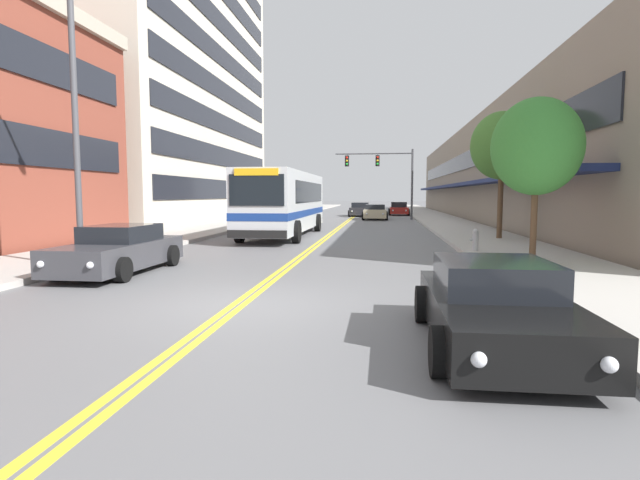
{
  "coord_description": "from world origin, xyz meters",
  "views": [
    {
      "loc": [
        2.7,
        -9.16,
        2.09
      ],
      "look_at": [
        -1.08,
        21.3,
        -0.69
      ],
      "focal_mm": 28.0,
      "sensor_mm": 36.0,
      "label": 1
    }
  ],
  "objects": [
    {
      "name": "car_black_parked_right_foreground",
      "position": [
        4.26,
        -2.16,
        0.55
      ],
      "size": [
        1.98,
        4.2,
        1.19
      ],
      "color": "black",
      "rests_on": "ground_plane"
    },
    {
      "name": "traffic_signal_mast",
      "position": [
        2.88,
        33.74,
        4.25
      ],
      "size": [
        6.57,
        0.38,
        5.92
      ],
      "color": "#47474C",
      "rests_on": "ground_plane"
    },
    {
      "name": "sidewalk_left",
      "position": [
        -7.41,
        37.0,
        0.08
      ],
      "size": [
        3.81,
        106.0,
        0.16
      ],
      "color": "#B2ADA5",
      "rests_on": "ground_plane"
    },
    {
      "name": "car_white_parked_left_far",
      "position": [
        -4.26,
        32.91,
        0.58
      ],
      "size": [
        2.15,
        4.81,
        1.23
      ],
      "color": "white",
      "rests_on": "ground_plane"
    },
    {
      "name": "car_navy_parked_left_near",
      "position": [
        -4.28,
        26.84,
        0.64
      ],
      "size": [
        2.01,
        4.67,
        1.36
      ],
      "color": "#19234C",
      "rests_on": "ground_plane"
    },
    {
      "name": "street_tree_right_mid",
      "position": [
        7.93,
        13.92,
        4.24
      ],
      "size": [
        2.72,
        2.72,
        5.59
      ],
      "color": "brown",
      "rests_on": "sidewalk_right"
    },
    {
      "name": "storefront_row_right",
      "position": [
        13.54,
        37.0,
        3.96
      ],
      "size": [
        9.1,
        68.0,
        7.93
      ],
      "color": "gray",
      "rests_on": "ground_plane"
    },
    {
      "name": "car_beige_moving_lead",
      "position": [
        2.13,
        33.49,
        0.61
      ],
      "size": [
        2.13,
        4.49,
        1.28
      ],
      "color": "#BCAD89",
      "rests_on": "ground_plane"
    },
    {
      "name": "street_lamp_left_near",
      "position": [
        -4.95,
        3.23,
        5.37
      ],
      "size": [
        2.69,
        0.28,
        9.1
      ],
      "color": "#47474C",
      "rests_on": "ground_plane"
    },
    {
      "name": "car_charcoal_moving_second",
      "position": [
        0.57,
        40.07,
        0.62
      ],
      "size": [
        2.18,
        4.7,
        1.34
      ],
      "color": "#232328",
      "rests_on": "ground_plane"
    },
    {
      "name": "office_tower_left",
      "position": [
        -15.54,
        28.81,
        11.3
      ],
      "size": [
        12.08,
        26.93,
        22.59
      ],
      "color": "beige",
      "rests_on": "ground_plane"
    },
    {
      "name": "ground_plane",
      "position": [
        0.0,
        37.0,
        0.0
      ],
      "size": [
        240.0,
        240.0,
        0.0
      ],
      "primitive_type": "plane",
      "color": "slate"
    },
    {
      "name": "street_tree_right_near",
      "position": [
        7.03,
        5.79,
        3.45
      ],
      "size": [
        2.5,
        2.5,
        4.67
      ],
      "color": "brown",
      "rests_on": "sidewalk_right"
    },
    {
      "name": "city_bus",
      "position": [
        -2.22,
        16.06,
        1.8
      ],
      "size": [
        2.83,
        11.72,
        3.19
      ],
      "color": "silver",
      "rests_on": "ground_plane"
    },
    {
      "name": "centre_line",
      "position": [
        0.0,
        37.0,
        0.0
      ],
      "size": [
        0.34,
        106.0,
        0.01
      ],
      "color": "yellow",
      "rests_on": "ground_plane"
    },
    {
      "name": "fire_hydrant",
      "position": [
        5.95,
        8.69,
        0.54
      ],
      "size": [
        0.29,
        0.21,
        0.76
      ],
      "color": "#B7B7BC",
      "rests_on": "sidewalk_right"
    },
    {
      "name": "car_dark_grey_parked_left_mid",
      "position": [
        -4.31,
        3.42,
        0.6
      ],
      "size": [
        1.97,
        4.7,
        1.28
      ],
      "color": "#38383D",
      "rests_on": "ground_plane"
    },
    {
      "name": "sidewalk_right",
      "position": [
        7.41,
        37.0,
        0.08
      ],
      "size": [
        3.81,
        106.0,
        0.16
      ],
      "color": "#B2ADA5",
      "rests_on": "ground_plane"
    },
    {
      "name": "car_red_parked_right_mid",
      "position": [
        4.43,
        43.04,
        0.62
      ],
      "size": [
        2.09,
        4.24,
        1.35
      ],
      "color": "maroon",
      "rests_on": "ground_plane"
    }
  ]
}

